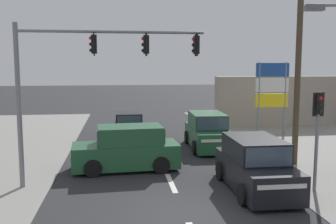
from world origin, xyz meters
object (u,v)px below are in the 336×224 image
at_px(traffic_signal_mast, 85,69).
at_px(shopping_plaza_sign, 272,89).
at_px(suv_oncoming_mid, 127,149).
at_px(suv_kerbside_parked, 255,166).
at_px(pedestal_signal_right_kerb, 318,125).
at_px(suv_crossing_left, 208,132).
at_px(sedan_receding_far, 129,126).
at_px(utility_pole_midground_right, 299,50).

relative_size(traffic_signal_mast, shopping_plaza_sign, 1.50).
bearing_deg(suv_oncoming_mid, suv_kerbside_parked, -36.43).
distance_m(pedestal_signal_right_kerb, shopping_plaza_sign, 10.93).
bearing_deg(shopping_plaza_sign, pedestal_signal_right_kerb, -103.64).
relative_size(shopping_plaza_sign, suv_crossing_left, 1.00).
relative_size(traffic_signal_mast, sedan_receding_far, 1.62).
relative_size(pedestal_signal_right_kerb, sedan_receding_far, 0.84).
xyz_separation_m(suv_crossing_left, suv_oncoming_mid, (-4.41, -3.77, 0.00)).
bearing_deg(utility_pole_midground_right, sedan_receding_far, 134.56).
bearing_deg(suv_oncoming_mid, sedan_receding_far, 87.90).
bearing_deg(suv_kerbside_parked, suv_oncoming_mid, 143.57).
bearing_deg(pedestal_signal_right_kerb, shopping_plaza_sign, 76.36).
bearing_deg(shopping_plaza_sign, suv_crossing_left, -147.36).
bearing_deg(pedestal_signal_right_kerb, suv_oncoming_mid, 150.25).
distance_m(pedestal_signal_right_kerb, sedan_receding_far, 12.86).
xyz_separation_m(pedestal_signal_right_kerb, suv_crossing_left, (-2.20, 7.55, -1.53)).
xyz_separation_m(shopping_plaza_sign, sedan_receding_far, (-8.91, 0.45, -2.28)).
relative_size(suv_oncoming_mid, suv_kerbside_parked, 1.02).
relative_size(pedestal_signal_right_kerb, suv_crossing_left, 0.78).
relative_size(suv_crossing_left, sedan_receding_far, 1.08).
distance_m(traffic_signal_mast, shopping_plaza_sign, 13.90).
height_order(suv_oncoming_mid, suv_kerbside_parked, same).
xyz_separation_m(traffic_signal_mast, suv_crossing_left, (5.92, 5.72, -3.47)).
bearing_deg(suv_kerbside_parked, traffic_signal_mast, 166.93).
distance_m(suv_oncoming_mid, suv_kerbside_parked, 5.64).
xyz_separation_m(suv_oncoming_mid, sedan_receding_far, (0.27, 7.28, -0.18)).
relative_size(traffic_signal_mast, suv_kerbside_parked, 1.52).
height_order(traffic_signal_mast, suv_crossing_left, traffic_signal_mast).
bearing_deg(suv_kerbside_parked, utility_pole_midground_right, 47.28).
height_order(pedestal_signal_right_kerb, sedan_receding_far, pedestal_signal_right_kerb).
height_order(traffic_signal_mast, suv_kerbside_parked, traffic_signal_mast).
xyz_separation_m(pedestal_signal_right_kerb, suv_oncoming_mid, (-6.61, 3.78, -1.53)).
xyz_separation_m(traffic_signal_mast, sedan_receding_far, (1.78, 9.23, -3.65)).
distance_m(pedestal_signal_right_kerb, suv_oncoming_mid, 7.76).
bearing_deg(utility_pole_midground_right, pedestal_signal_right_kerb, -104.27).
xyz_separation_m(sedan_receding_far, suv_kerbside_parked, (4.27, -10.64, 0.18)).
bearing_deg(suv_oncoming_mid, utility_pole_midground_right, -0.77).
bearing_deg(utility_pole_midground_right, shopping_plaza_sign, 76.70).
bearing_deg(shopping_plaza_sign, utility_pole_midground_right, -103.30).
distance_m(sedan_receding_far, suv_kerbside_parked, 11.46).
relative_size(shopping_plaza_sign, suv_oncoming_mid, 0.99).
bearing_deg(sedan_receding_far, suv_crossing_left, -40.30).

